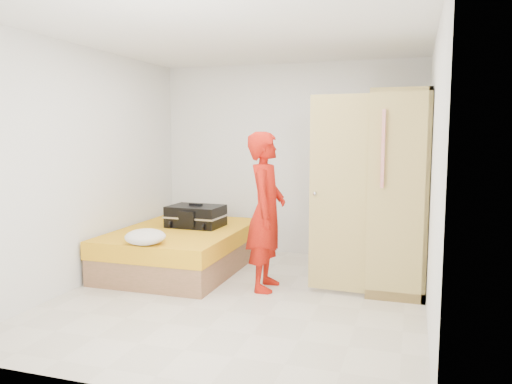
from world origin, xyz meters
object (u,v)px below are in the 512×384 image
(suitcase, at_px, (196,216))
(round_cushion, at_px, (145,237))
(person, at_px, (266,211))
(bed, at_px, (182,249))
(wardrobe, at_px, (395,195))

(suitcase, height_order, round_cushion, suitcase)
(person, xyz_separation_m, suitcase, (-1.11, 0.64, -0.21))
(suitcase, bearing_deg, round_cushion, -91.63)
(bed, distance_m, wardrobe, 2.61)
(person, relative_size, suitcase, 2.42)
(round_cushion, bearing_deg, suitcase, 85.92)
(person, distance_m, round_cushion, 1.30)
(bed, xyz_separation_m, suitcase, (0.10, 0.20, 0.38))
(bed, height_order, person, person)
(wardrobe, height_order, suitcase, wardrobe)
(bed, height_order, wardrobe, wardrobe)
(bed, xyz_separation_m, wardrobe, (2.50, 0.08, 0.75))
(person, relative_size, round_cushion, 3.92)
(suitcase, xyz_separation_m, round_cushion, (-0.08, -1.10, -0.05))
(person, xyz_separation_m, round_cushion, (-1.19, -0.46, -0.26))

